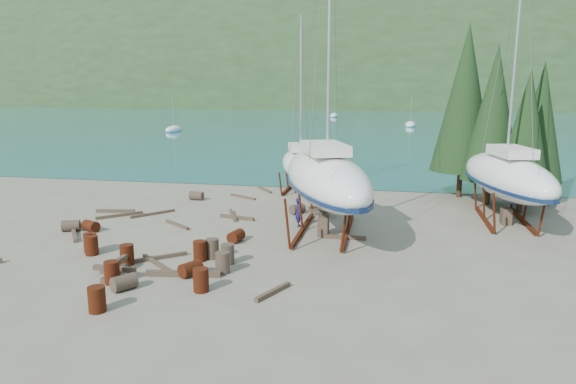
% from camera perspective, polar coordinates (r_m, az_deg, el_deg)
% --- Properties ---
extents(ground, '(600.00, 600.00, 0.00)m').
position_cam_1_polar(ground, '(24.17, -4.18, -6.28)').
color(ground, '#6A6154').
rests_on(ground, ground).
extents(bay_water, '(700.00, 700.00, 0.00)m').
position_cam_1_polar(bay_water, '(337.31, 10.33, 10.07)').
color(bay_water, '#1A6884').
rests_on(bay_water, ground).
extents(far_hill, '(800.00, 360.00, 110.00)m').
position_cam_1_polar(far_hill, '(342.31, 10.34, 10.09)').
color(far_hill, '#23351A').
rests_on(far_hill, ground).
extents(far_house_left, '(6.60, 5.60, 5.60)m').
position_cam_1_polar(far_house_left, '(222.30, -6.21, 10.29)').
color(far_house_left, beige).
rests_on(far_house_left, ground).
extents(far_house_center, '(6.60, 5.60, 5.60)m').
position_cam_1_polar(far_house_center, '(213.83, 4.25, 10.28)').
color(far_house_center, beige).
rests_on(far_house_center, ground).
extents(far_house_right, '(6.60, 5.60, 5.60)m').
position_cam_1_polar(far_house_right, '(213.55, 17.89, 9.77)').
color(far_house_right, beige).
rests_on(far_house_right, ground).
extents(cypress_near_right, '(3.60, 3.60, 10.00)m').
position_cam_1_polar(cypress_near_right, '(34.79, 21.89, 8.09)').
color(cypress_near_right, black).
rests_on(cypress_near_right, ground).
extents(cypress_mid_right, '(3.06, 3.06, 8.50)m').
position_cam_1_polar(cypress_mid_right, '(33.20, 24.95, 6.21)').
color(cypress_mid_right, black).
rests_on(cypress_mid_right, ground).
extents(cypress_back_left, '(4.14, 4.14, 11.50)m').
position_cam_1_polar(cypress_back_left, '(36.50, 19.08, 9.77)').
color(cypress_back_left, black).
rests_on(cypress_back_left, ground).
extents(cypress_far_right, '(3.24, 3.24, 9.00)m').
position_cam_1_polar(cypress_far_right, '(36.45, 26.21, 6.94)').
color(cypress_far_right, black).
rests_on(cypress_far_right, ground).
extents(moored_boat_left, '(2.00, 5.00, 6.05)m').
position_cam_1_polar(moored_boat_left, '(90.06, -12.60, 6.78)').
color(moored_boat_left, white).
rests_on(moored_boat_left, ground).
extents(moored_boat_mid, '(2.00, 5.00, 6.05)m').
position_cam_1_polar(moored_boat_mid, '(102.49, 13.44, 7.29)').
color(moored_boat_mid, white).
rests_on(moored_boat_mid, ground).
extents(moored_boat_far, '(2.00, 5.00, 6.05)m').
position_cam_1_polar(moored_boat_far, '(133.12, 5.14, 8.45)').
color(moored_boat_far, white).
rests_on(moored_boat_far, ground).
extents(large_sailboat_near, '(7.21, 11.93, 18.10)m').
position_cam_1_polar(large_sailboat_near, '(26.07, 4.19, 1.64)').
color(large_sailboat_near, white).
rests_on(large_sailboat_near, ground).
extents(large_sailboat_far, '(4.87, 10.49, 16.00)m').
position_cam_1_polar(large_sailboat_far, '(30.75, 23.20, 1.67)').
color(large_sailboat_far, white).
rests_on(large_sailboat_far, ground).
extents(small_sailboat_shore, '(4.41, 8.05, 12.29)m').
position_cam_1_polar(small_sailboat_shore, '(37.09, 1.29, 3.21)').
color(small_sailboat_shore, white).
rests_on(small_sailboat_shore, ground).
extents(worker, '(0.50, 0.65, 1.58)m').
position_cam_1_polar(worker, '(27.65, 1.23, -2.26)').
color(worker, '#131251').
rests_on(worker, ground).
extents(drum_0, '(0.58, 0.58, 0.88)m').
position_cam_1_polar(drum_0, '(24.73, -20.99, -5.56)').
color(drum_0, '#5D1A0F').
rests_on(drum_0, ground).
extents(drum_1, '(0.98, 1.05, 0.58)m').
position_cam_1_polar(drum_1, '(20.23, -17.75, -9.55)').
color(drum_1, '#2D2823').
rests_on(drum_1, ground).
extents(drum_2, '(1.04, 0.89, 0.58)m').
position_cam_1_polar(drum_2, '(28.72, -21.08, -3.55)').
color(drum_2, '#5D1A0F').
rests_on(drum_2, ground).
extents(drum_3, '(0.58, 0.58, 0.88)m').
position_cam_1_polar(drum_3, '(18.63, -20.47, -11.10)').
color(drum_3, '#5D1A0F').
rests_on(drum_3, ground).
extents(drum_5, '(0.58, 0.58, 0.88)m').
position_cam_1_polar(drum_5, '(22.06, -6.74, -6.88)').
color(drum_5, '#2D2823').
rests_on(drum_5, ground).
extents(drum_6, '(0.75, 0.98, 0.58)m').
position_cam_1_polar(drum_6, '(25.17, -5.79, -4.90)').
color(drum_6, '#5D1A0F').
rests_on(drum_6, ground).
extents(drum_7, '(0.58, 0.58, 0.88)m').
position_cam_1_polar(drum_7, '(19.38, -9.65, -9.61)').
color(drum_7, '#5D1A0F').
rests_on(drum_7, ground).
extents(drum_8, '(0.58, 0.58, 0.88)m').
position_cam_1_polar(drum_8, '(25.16, -21.12, -5.28)').
color(drum_8, '#5D1A0F').
rests_on(drum_8, ground).
extents(drum_9, '(0.92, 0.64, 0.58)m').
position_cam_1_polar(drum_9, '(34.82, -10.13, -0.41)').
color(drum_9, '#2D2823').
rests_on(drum_9, ground).
extents(drum_10, '(0.58, 0.58, 0.88)m').
position_cam_1_polar(drum_10, '(22.89, -17.45, -6.67)').
color(drum_10, '#5D1A0F').
rests_on(drum_10, ground).
extents(drum_11, '(1.00, 1.05, 0.58)m').
position_cam_1_polar(drum_11, '(30.53, 1.05, -1.91)').
color(drum_11, '#2D2823').
rests_on(drum_11, ground).
extents(drum_12, '(0.94, 1.05, 0.58)m').
position_cam_1_polar(drum_12, '(21.02, -10.76, -8.39)').
color(drum_12, '#5D1A0F').
rests_on(drum_12, ground).
extents(drum_13, '(0.58, 0.58, 0.88)m').
position_cam_1_polar(drum_13, '(20.96, -18.97, -8.45)').
color(drum_13, '#5D1A0F').
rests_on(drum_13, ground).
extents(drum_14, '(0.58, 0.58, 0.88)m').
position_cam_1_polar(drum_14, '(22.67, -9.76, -6.47)').
color(drum_14, '#5D1A0F').
rests_on(drum_14, ground).
extents(drum_15, '(1.04, 0.87, 0.58)m').
position_cam_1_polar(drum_15, '(29.18, -22.97, -3.47)').
color(drum_15, '#2D2823').
rests_on(drum_15, ground).
extents(drum_16, '(0.58, 0.58, 0.88)m').
position_cam_1_polar(drum_16, '(22.90, -8.40, -6.24)').
color(drum_16, '#2D2823').
rests_on(drum_16, ground).
extents(drum_17, '(0.58, 0.58, 0.88)m').
position_cam_1_polar(drum_17, '(21.07, -7.29, -7.79)').
color(drum_17, '#2D2823').
rests_on(drum_17, ground).
extents(timber_0, '(2.11, 1.31, 0.14)m').
position_cam_1_polar(timber_0, '(35.12, -5.04, -0.54)').
color(timber_0, '#4F3C2D').
rests_on(timber_0, ground).
extents(timber_1, '(2.10, 0.22, 0.19)m').
position_cam_1_polar(timber_1, '(25.68, 6.32, -5.02)').
color(timber_1, '#4F3C2D').
rests_on(timber_1, ground).
extents(timber_2, '(2.33, 0.60, 0.19)m').
position_cam_1_polar(timber_2, '(32.58, -18.61, -2.02)').
color(timber_2, '#4F3C2D').
rests_on(timber_2, ground).
extents(timber_3, '(2.20, 1.90, 0.15)m').
position_cam_1_polar(timber_3, '(22.57, -14.33, -7.73)').
color(timber_3, '#4F3C2D').
rests_on(timber_3, ground).
extents(timber_5, '(2.42, 2.06, 0.16)m').
position_cam_1_polar(timber_5, '(23.27, -14.75, -7.14)').
color(timber_5, '#4F3C2D').
rests_on(timber_5, ground).
extents(timber_6, '(1.24, 1.39, 0.19)m').
position_cam_1_polar(timber_6, '(32.13, 3.43, -1.60)').
color(timber_6, '#4F3C2D').
rests_on(timber_6, ground).
extents(timber_7, '(0.97, 1.82, 0.17)m').
position_cam_1_polar(timber_7, '(19.01, -1.68, -11.03)').
color(timber_7, '#4F3C2D').
rests_on(timber_7, ground).
extents(timber_8, '(2.16, 0.69, 0.19)m').
position_cam_1_polar(timber_8, '(29.49, -5.69, -2.83)').
color(timber_8, '#4F3C2D').
rests_on(timber_8, ground).
extents(timber_9, '(1.48, 1.93, 0.15)m').
position_cam_1_polar(timber_9, '(37.48, -2.61, 0.27)').
color(timber_9, '#4F3C2D').
rests_on(timber_9, ground).
extents(timber_10, '(1.19, 2.50, 0.16)m').
position_cam_1_polar(timber_10, '(30.08, -6.15, -2.58)').
color(timber_10, '#4F3C2D').
rests_on(timber_10, ground).
extents(timber_11, '(1.89, 1.45, 0.15)m').
position_cam_1_polar(timber_11, '(28.53, -12.23, -3.57)').
color(timber_11, '#4F3C2D').
rests_on(timber_11, ground).
extents(timber_14, '(1.56, 2.04, 0.18)m').
position_cam_1_polar(timber_14, '(28.10, -22.65, -4.42)').
color(timber_14, '#4F3C2D').
rests_on(timber_14, ground).
extents(timber_15, '(1.88, 2.24, 0.15)m').
position_cam_1_polar(timber_15, '(31.34, -14.78, -2.35)').
color(timber_15, '#4F3C2D').
rests_on(timber_15, ground).
extents(timber_16, '(3.00, 0.64, 0.23)m').
position_cam_1_polar(timber_16, '(21.07, -11.56, -8.89)').
color(timber_16, '#4F3C2D').
rests_on(timber_16, ground).
extents(timber_17, '(2.06, 2.00, 0.16)m').
position_cam_1_polar(timber_17, '(31.48, -18.21, -2.47)').
color(timber_17, '#4F3C2D').
rests_on(timber_17, ground).
extents(timber_pile_fore, '(1.80, 1.80, 0.60)m').
position_cam_1_polar(timber_pile_fore, '(21.79, -18.73, -8.06)').
color(timber_pile_fore, '#4F3C2D').
rests_on(timber_pile_fore, ground).
extents(timber_pile_aft, '(1.80, 1.80, 0.60)m').
position_cam_1_polar(timber_pile_aft, '(30.08, 4.00, -2.12)').
color(timber_pile_aft, '#4F3C2D').
rests_on(timber_pile_aft, ground).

